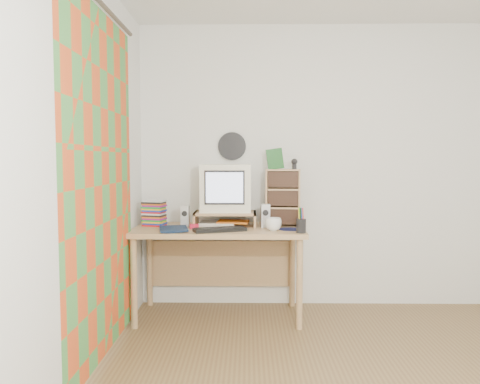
{
  "coord_description": "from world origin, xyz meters",
  "views": [
    {
      "loc": [
        -0.79,
        -2.45,
        1.31
      ],
      "look_at": [
        -0.85,
        1.33,
        1.05
      ],
      "focal_mm": 35.0,
      "sensor_mm": 36.0,
      "label": 1
    }
  ],
  "objects_px": {
    "crt_monitor": "(225,188)",
    "dvd_stack": "(154,211)",
    "cd_rack": "(283,197)",
    "diary": "(160,228)",
    "desk": "(219,242)",
    "mug": "(273,224)",
    "keyboard": "(220,230)"
  },
  "relations": [
    {
      "from": "crt_monitor",
      "to": "dvd_stack",
      "type": "relative_size",
      "value": 1.71
    },
    {
      "from": "cd_rack",
      "to": "keyboard",
      "type": "bearing_deg",
      "value": -142.54
    },
    {
      "from": "desk",
      "to": "diary",
      "type": "relative_size",
      "value": 5.29
    },
    {
      "from": "desk",
      "to": "cd_rack",
      "type": "bearing_deg",
      "value": 6.47
    },
    {
      "from": "keyboard",
      "to": "diary",
      "type": "height_order",
      "value": "diary"
    },
    {
      "from": "desk",
      "to": "dvd_stack",
      "type": "relative_size",
      "value": 5.66
    },
    {
      "from": "crt_monitor",
      "to": "keyboard",
      "type": "height_order",
      "value": "crt_monitor"
    },
    {
      "from": "desk",
      "to": "dvd_stack",
      "type": "bearing_deg",
      "value": 176.8
    },
    {
      "from": "desk",
      "to": "cd_rack",
      "type": "relative_size",
      "value": 2.91
    },
    {
      "from": "dvd_stack",
      "to": "mug",
      "type": "xyz_separation_m",
      "value": [
        1.0,
        -0.26,
        -0.07
      ]
    },
    {
      "from": "crt_monitor",
      "to": "mug",
      "type": "height_order",
      "value": "crt_monitor"
    },
    {
      "from": "keyboard",
      "to": "dvd_stack",
      "type": "xyz_separation_m",
      "value": [
        -0.57,
        0.3,
        0.11
      ]
    },
    {
      "from": "desk",
      "to": "mug",
      "type": "height_order",
      "value": "mug"
    },
    {
      "from": "dvd_stack",
      "to": "keyboard",
      "type": "bearing_deg",
      "value": -12.42
    },
    {
      "from": "crt_monitor",
      "to": "mug",
      "type": "relative_size",
      "value": 3.28
    },
    {
      "from": "keyboard",
      "to": "diary",
      "type": "relative_size",
      "value": 1.55
    },
    {
      "from": "cd_rack",
      "to": "mug",
      "type": "height_order",
      "value": "cd_rack"
    },
    {
      "from": "desk",
      "to": "keyboard",
      "type": "distance_m",
      "value": 0.31
    },
    {
      "from": "dvd_stack",
      "to": "diary",
      "type": "bearing_deg",
      "value": -55.83
    },
    {
      "from": "desk",
      "to": "diary",
      "type": "distance_m",
      "value": 0.54
    },
    {
      "from": "mug",
      "to": "diary",
      "type": "bearing_deg",
      "value": -178.29
    },
    {
      "from": "cd_rack",
      "to": "diary",
      "type": "height_order",
      "value": "cd_rack"
    },
    {
      "from": "cd_rack",
      "to": "mug",
      "type": "xyz_separation_m",
      "value": [
        -0.1,
        -0.29,
        -0.19
      ]
    },
    {
      "from": "dvd_stack",
      "to": "cd_rack",
      "type": "xyz_separation_m",
      "value": [
        1.09,
        0.03,
        0.12
      ]
    },
    {
      "from": "desk",
      "to": "crt_monitor",
      "type": "xyz_separation_m",
      "value": [
        0.05,
        0.09,
        0.46
      ]
    },
    {
      "from": "crt_monitor",
      "to": "desk",
      "type": "bearing_deg",
      "value": -121.24
    },
    {
      "from": "crt_monitor",
      "to": "cd_rack",
      "type": "height_order",
      "value": "crt_monitor"
    },
    {
      "from": "mug",
      "to": "diary",
      "type": "relative_size",
      "value": 0.49
    },
    {
      "from": "crt_monitor",
      "to": "keyboard",
      "type": "xyz_separation_m",
      "value": [
        -0.03,
        -0.35,
        -0.31
      ]
    },
    {
      "from": "desk",
      "to": "diary",
      "type": "xyz_separation_m",
      "value": [
        -0.45,
        -0.25,
        0.16
      ]
    },
    {
      "from": "mug",
      "to": "diary",
      "type": "distance_m",
      "value": 0.9
    },
    {
      "from": "dvd_stack",
      "to": "mug",
      "type": "relative_size",
      "value": 1.92
    }
  ]
}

